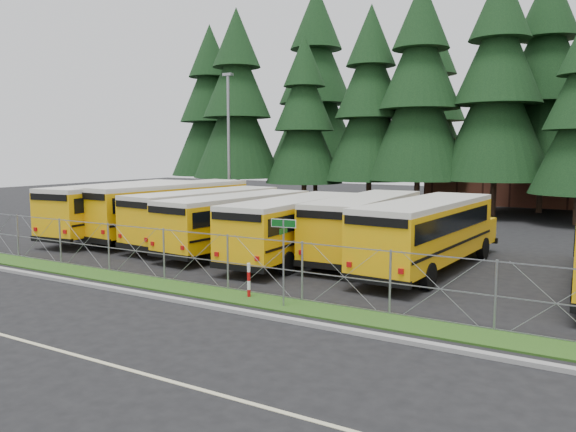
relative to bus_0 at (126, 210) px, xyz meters
The scene contains 25 objects.
ground 14.83m from the bus_0, 24.20° to the right, with size 120.00×120.00×0.00m, color black.
curb 16.33m from the bus_0, 34.20° to the right, with size 50.00×0.25×0.12m, color gray.
grass_verge 15.60m from the bus_0, 29.93° to the right, with size 50.00×1.40×0.06m, color #1E4112.
road_lane_line 19.51m from the bus_0, 46.23° to the right, with size 50.00×0.12×0.01m, color beige.
chainlink_fence 15.20m from the bus_0, 27.64° to the right, with size 44.00×0.10×2.00m, color gray, non-canonical shape.
brick_building 39.16m from the bus_0, 60.19° to the left, with size 22.00×10.00×6.00m, color brown.
bus_0 is the anchor object (origin of this frame).
bus_1 2.95m from the bus_0, 21.07° to the left, with size 2.80×11.85×3.11m, color #FDAE07, non-canonical shape.
bus_2 5.81m from the bus_0, ahead, with size 2.55×10.82×2.84m, color #FDAE07, non-canonical shape.
bus_3 8.43m from the bus_0, ahead, with size 2.50×10.60×2.78m, color #FDAE07, non-canonical shape.
bus_4 11.84m from the bus_0, ahead, with size 2.52×10.68×2.80m, color #FDAE07, non-canonical shape.
bus_5 14.43m from the bus_0, ahead, with size 2.56×10.86×2.85m, color #FDAE07, non-canonical shape.
bus_6 17.61m from the bus_0, ahead, with size 2.63×11.16×2.93m, color #FDAE07, non-canonical shape.
street_sign 17.23m from the bus_0, 27.45° to the right, with size 0.84×0.55×2.81m.
striped_bollard 15.69m from the bus_0, 28.92° to the right, with size 0.11×0.11×1.20m, color #B20C0C.
light_standard 9.74m from the bus_0, 85.03° to the left, with size 0.70×0.35×10.14m.
conifer_0 24.59m from the bus_0, 116.34° to the left, with size 7.65×7.65×16.93m, color black, non-canonical shape.
conifer_1 20.09m from the bus_0, 105.81° to the left, with size 7.77×7.77×17.18m, color black, non-canonical shape.
conifer_2 20.21m from the bus_0, 87.26° to the left, with size 6.57×6.57×14.53m, color black, non-canonical shape.
conifer_3 22.75m from the bus_0, 73.18° to the left, with size 7.51×7.51×16.62m, color black, non-canonical shape.
conifer_4 24.03m from the bus_0, 62.57° to the left, with size 8.07×8.07×17.84m, color black, non-canonical shape.
conifer_5 27.74m from the bus_0, 52.91° to the left, with size 8.28×8.28×18.30m, color black, non-canonical shape.
conifer_10 29.15m from the bus_0, 94.84° to the left, with size 9.49×9.49×21.00m, color black, non-canonical shape.
conifer_11 31.91m from the bus_0, 73.52° to the left, with size 7.63×7.63×16.87m, color black, non-canonical shape.
conifer_12 32.57m from the bus_0, 53.40° to the left, with size 8.59×8.59×18.99m, color black, non-canonical shape.
Camera 1 is at (10.70, -16.64, 4.93)m, focal length 35.00 mm.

